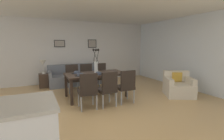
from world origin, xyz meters
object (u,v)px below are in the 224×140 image
(dining_chair_near_left, at_px, (88,89))
(bowl_near_left, at_px, (80,74))
(centerpiece_vase, at_px, (96,64))
(framed_picture_left, at_px, (60,44))
(dining_chair_near_right, at_px, (73,77))
(framed_picture_center, at_px, (92,44))
(dining_chair_far_left, at_px, (108,87))
(dining_chair_mid_right, at_px, (102,75))
(bowl_near_right, at_px, (77,72))
(armchair, at_px, (178,87))
(bowl_far_left, at_px, (99,73))
(table_lamp, at_px, (43,64))
(dining_chair_mid_left, at_px, (126,85))
(sofa, at_px, (76,77))
(dining_table, at_px, (96,76))
(dining_chair_far_right, at_px, (87,76))
(side_table, at_px, (44,81))

(dining_chair_near_left, bearing_deg, bowl_near_left, 91.09)
(centerpiece_vase, distance_m, framed_picture_left, 2.59)
(dining_chair_near_right, distance_m, framed_picture_center, 2.26)
(dining_chair_far_left, relative_size, dining_chair_mid_right, 1.00)
(dining_chair_near_left, relative_size, bowl_near_right, 5.41)
(armchair, bearing_deg, bowl_far_left, 161.97)
(centerpiece_vase, bearing_deg, table_lamp, 126.18)
(dining_chair_mid_left, relative_size, bowl_near_left, 5.41)
(table_lamp, bearing_deg, dining_chair_mid_right, -29.13)
(dining_chair_mid_right, bearing_deg, centerpiece_vase, -121.17)
(dining_chair_mid_right, distance_m, table_lamp, 2.21)
(sofa, bearing_deg, armchair, -47.97)
(dining_table, relative_size, dining_chair_far_left, 1.96)
(framed_picture_center, bearing_deg, centerpiece_vase, -106.16)
(dining_table, height_order, table_lamp, table_lamp)
(dining_chair_near_left, relative_size, sofa, 0.45)
(bowl_near_right, bearing_deg, dining_chair_far_right, 51.25)
(sofa, bearing_deg, centerpiece_vase, -83.62)
(dining_chair_mid_left, relative_size, framed_picture_center, 2.37)
(bowl_near_left, bearing_deg, framed_picture_center, 64.70)
(dining_chair_mid_left, bearing_deg, armchair, -3.83)
(dining_chair_near_left, relative_size, dining_chair_far_left, 1.00)
(dining_table, xyz_separation_m, centerpiece_vase, (0.00, 0.00, 0.36))
(dining_table, relative_size, dining_chair_mid_right, 1.96)
(dining_chair_mid_left, bearing_deg, dining_chair_far_left, -177.10)
(dining_chair_far_left, height_order, dining_chair_mid_right, same)
(dining_chair_mid_left, relative_size, centerpiece_vase, 1.25)
(sofa, distance_m, table_lamp, 1.33)
(table_lamp, xyz_separation_m, framed_picture_left, (0.69, 0.51, 0.75))
(side_table, distance_m, framed_picture_center, 2.56)
(sofa, relative_size, framed_picture_left, 4.81)
(dining_table, distance_m, dining_chair_near_left, 1.02)
(dining_chair_near_right, height_order, bowl_near_right, dining_chair_near_right)
(dining_chair_far_left, height_order, dining_chair_far_right, same)
(dining_chair_near_right, relative_size, centerpiece_vase, 1.25)
(bowl_near_left, bearing_deg, dining_chair_far_right, 64.10)
(framed_picture_center, bearing_deg, table_lamp, -166.42)
(side_table, bearing_deg, dining_table, -53.86)
(bowl_near_left, xyz_separation_m, armchair, (2.92, -0.78, -0.49))
(table_lamp, bearing_deg, centerpiece_vase, -53.82)
(dining_chair_mid_left, height_order, framed_picture_center, framed_picture_center)
(side_table, xyz_separation_m, armchair, (3.78, -2.89, 0.03))
(centerpiece_vase, xyz_separation_m, sofa, (-0.21, 1.89, -0.74))
(sofa, height_order, table_lamp, table_lamp)
(dining_chair_far_left, distance_m, dining_chair_far_right, 1.74)
(dining_table, distance_m, framed_picture_left, 2.70)
(dining_chair_near_right, relative_size, sofa, 0.45)
(dining_chair_near_right, distance_m, dining_chair_far_right, 0.50)
(dining_chair_near_right, distance_m, dining_chair_far_left, 1.85)
(framed_picture_left, bearing_deg, bowl_far_left, -75.06)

